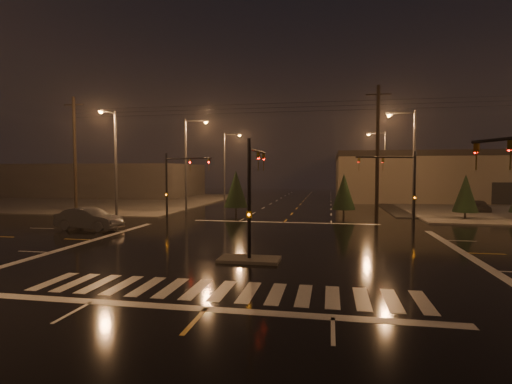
% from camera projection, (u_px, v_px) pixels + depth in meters
% --- Properties ---
extents(ground, '(140.00, 140.00, 0.00)m').
position_uv_depth(ground, '(263.00, 246.00, 23.55)').
color(ground, black).
rests_on(ground, ground).
extents(sidewalk_nw, '(36.00, 36.00, 0.12)m').
position_uv_depth(sidewalk_nw, '(95.00, 201.00, 58.50)').
color(sidewalk_nw, '#423F3B').
rests_on(sidewalk_nw, ground).
extents(median_island, '(3.00, 1.60, 0.15)m').
position_uv_depth(median_island, '(249.00, 259.00, 19.62)').
color(median_island, '#423F3B').
rests_on(median_island, ground).
extents(crosswalk, '(15.00, 2.60, 0.01)m').
position_uv_depth(crosswalk, '(222.00, 291.00, 14.72)').
color(crosswalk, beige).
rests_on(crosswalk, ground).
extents(stop_bar_near, '(16.00, 0.50, 0.01)m').
position_uv_depth(stop_bar_near, '(206.00, 309.00, 12.76)').
color(stop_bar_near, beige).
rests_on(stop_bar_near, ground).
extents(stop_bar_far, '(16.00, 0.50, 0.01)m').
position_uv_depth(stop_bar_far, '(284.00, 222.00, 34.35)').
color(stop_bar_far, beige).
rests_on(stop_bar_far, ground).
extents(commercial_block, '(30.00, 18.00, 5.60)m').
position_uv_depth(commercial_block, '(109.00, 180.00, 71.05)').
color(commercial_block, '#3B3734').
rests_on(commercial_block, ground).
extents(signal_mast_median, '(0.25, 4.59, 6.00)m').
position_uv_depth(signal_mast_median, '(253.00, 184.00, 20.34)').
color(signal_mast_median, black).
rests_on(signal_mast_median, ground).
extents(signal_mast_ne, '(4.84, 1.86, 6.00)m').
position_uv_depth(signal_mast_ne, '(402.00, 179.00, 31.57)').
color(signal_mast_ne, black).
rests_on(signal_mast_ne, ground).
extents(signal_mast_nw, '(4.84, 1.86, 6.00)m').
position_uv_depth(signal_mast_nw, '(176.00, 178.00, 35.04)').
color(signal_mast_nw, black).
rests_on(signal_mast_nw, ground).
extents(streetlight_1, '(2.77, 0.32, 10.00)m').
position_uv_depth(streetlight_1, '(188.00, 158.00, 42.97)').
color(streetlight_1, '#38383A').
rests_on(streetlight_1, ground).
extents(streetlight_2, '(2.77, 0.32, 10.00)m').
position_uv_depth(streetlight_2, '(226.00, 162.00, 58.68)').
color(streetlight_2, '#38383A').
rests_on(streetlight_2, ground).
extents(streetlight_3, '(2.77, 0.32, 10.00)m').
position_uv_depth(streetlight_3, '(411.00, 156.00, 36.91)').
color(streetlight_3, '#38383A').
rests_on(streetlight_3, ground).
extents(streetlight_4, '(2.77, 0.32, 10.00)m').
position_uv_depth(streetlight_4, '(383.00, 161.00, 56.54)').
color(streetlight_4, '#38383A').
rests_on(streetlight_4, ground).
extents(streetlight_5, '(0.32, 2.77, 10.00)m').
position_uv_depth(streetlight_5, '(114.00, 156.00, 37.16)').
color(streetlight_5, '#38383A').
rests_on(streetlight_5, ground).
extents(utility_pole_0, '(2.20, 0.32, 12.00)m').
position_uv_depth(utility_pole_0, '(75.00, 154.00, 41.01)').
color(utility_pole_0, black).
rests_on(utility_pole_0, ground).
extents(utility_pole_1, '(2.20, 0.32, 12.00)m').
position_uv_depth(utility_pole_1, '(378.00, 152.00, 35.51)').
color(utility_pole_1, black).
rests_on(utility_pole_1, ground).
extents(conifer_0, '(2.19, 2.19, 4.13)m').
position_uv_depth(conifer_0, '(466.00, 193.00, 36.23)').
color(conifer_0, black).
rests_on(conifer_0, ground).
extents(conifer_3, '(2.42, 2.42, 4.49)m').
position_uv_depth(conifer_3, '(236.00, 189.00, 41.00)').
color(conifer_3, black).
rests_on(conifer_3, ground).
extents(conifer_4, '(2.23, 2.23, 4.18)m').
position_uv_depth(conifer_4, '(344.00, 192.00, 38.61)').
color(conifer_4, black).
rests_on(conifer_4, ground).
extents(car_parked, '(1.81, 3.99, 1.33)m').
position_uv_depth(car_parked, '(479.00, 206.00, 42.90)').
color(car_parked, black).
rests_on(car_parked, ground).
extents(car_crossing, '(5.21, 2.28, 1.67)m').
position_uv_depth(car_crossing, '(89.00, 219.00, 29.96)').
color(car_crossing, '#4E5155').
rests_on(car_crossing, ground).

